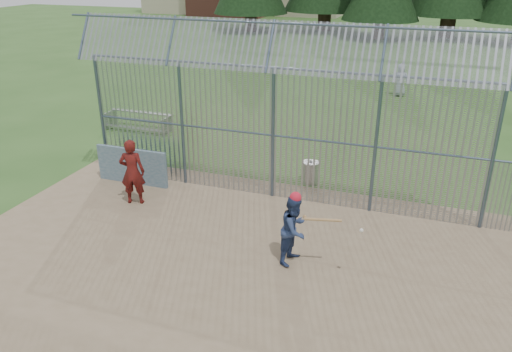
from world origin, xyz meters
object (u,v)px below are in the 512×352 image
at_px(dugout_wall, 132,166).
at_px(onlooker, 132,172).
at_px(bleacher, 138,121).
at_px(batter, 294,229).
at_px(trash_can, 310,172).

height_order(dugout_wall, onlooker, onlooker).
bearing_deg(dugout_wall, bleacher, 120.03).
bearing_deg(batter, dugout_wall, 78.91).
height_order(dugout_wall, bleacher, dugout_wall).
relative_size(trash_can, bleacher, 0.27).
bearing_deg(bleacher, batter, -40.15).
relative_size(onlooker, bleacher, 0.67).
xyz_separation_m(onlooker, trash_can, (4.65, 3.20, -0.65)).
bearing_deg(onlooker, trash_can, -164.33).
xyz_separation_m(dugout_wall, trash_can, (5.48, 1.97, -0.24)).
bearing_deg(trash_can, onlooker, -145.44).
distance_m(onlooker, bleacher, 7.22).
bearing_deg(bleacher, onlooker, -59.14).
bearing_deg(onlooker, dugout_wall, -74.81).
bearing_deg(bleacher, trash_can, -19.66).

